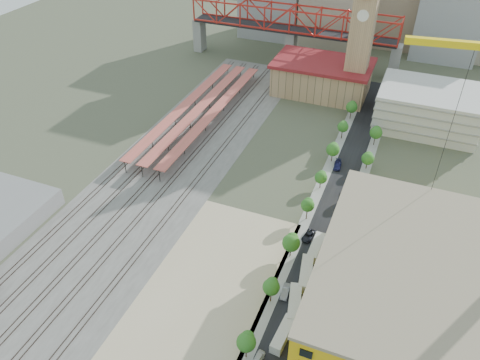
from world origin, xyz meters
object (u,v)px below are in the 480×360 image
at_px(site_trailer_a, 283,334).
at_px(car_0, 258,359).
at_px(site_trailer_c, 306,274).
at_px(construction_building, 429,300).
at_px(site_trailer_d, 316,248).
at_px(site_trailer_b, 294,304).
at_px(clock_tower, 363,27).

xyz_separation_m(site_trailer_a, car_0, (-3.00, -7.03, -0.51)).
bearing_deg(site_trailer_c, construction_building, -19.81).
bearing_deg(site_trailer_a, site_trailer_d, 94.70).
relative_size(site_trailer_a, site_trailer_c, 0.87).
bearing_deg(site_trailer_b, clock_tower, 82.13).
xyz_separation_m(site_trailer_a, site_trailer_b, (0.00, 8.29, 0.13)).
xyz_separation_m(clock_tower, construction_building, (34.00, -99.99, -19.29)).
height_order(clock_tower, site_trailer_b, clock_tower).
height_order(site_trailer_b, site_trailer_c, site_trailer_c).
xyz_separation_m(clock_tower, site_trailer_c, (8.00, -95.43, -27.29)).
relative_size(clock_tower, construction_building, 1.03).
bearing_deg(site_trailer_b, car_0, -113.31).
xyz_separation_m(clock_tower, car_0, (5.00, -120.12, -27.98)).
xyz_separation_m(construction_building, car_0, (-29.00, -20.13, -8.69)).
bearing_deg(site_trailer_d, clock_tower, 96.46).
bearing_deg(car_0, construction_building, 42.30).
height_order(site_trailer_a, site_trailer_b, site_trailer_b).
bearing_deg(car_0, site_trailer_c, 90.61).
bearing_deg(site_trailer_c, site_trailer_a, -99.86).
bearing_deg(construction_building, site_trailer_b, -169.54).
xyz_separation_m(construction_building, site_trailer_a, (-26.00, -13.09, -8.19)).
relative_size(site_trailer_d, car_0, 2.22).
bearing_deg(site_trailer_d, site_trailer_b, -88.85).
bearing_deg(clock_tower, site_trailer_a, -85.95).
distance_m(site_trailer_c, site_trailer_d, 9.38).
height_order(clock_tower, site_trailer_c, clock_tower).
xyz_separation_m(construction_building, site_trailer_b, (-26.00, -4.80, -8.06)).
xyz_separation_m(construction_building, site_trailer_d, (-26.00, 13.94, -8.13)).
xyz_separation_m(clock_tower, site_trailer_d, (8.00, -86.05, -27.42)).
xyz_separation_m(site_trailer_b, site_trailer_c, (0.00, 9.36, 0.06)).
distance_m(construction_building, site_trailer_a, 30.24).
bearing_deg(site_trailer_b, construction_building, -1.78).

